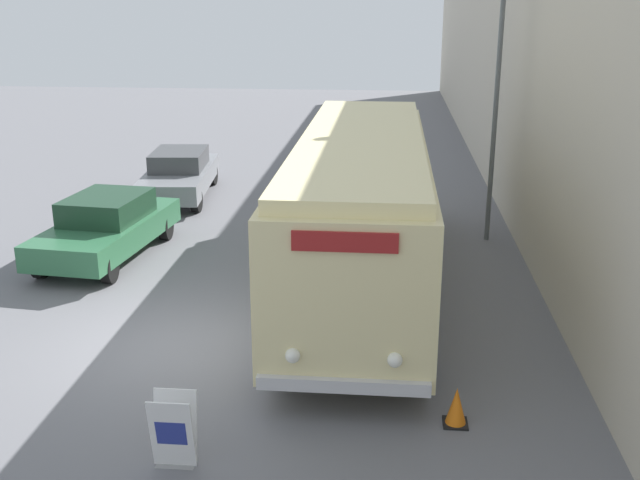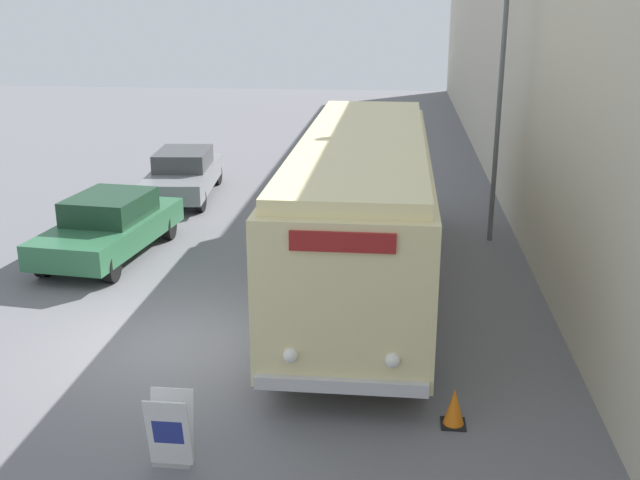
{
  "view_description": "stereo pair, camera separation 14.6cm",
  "coord_description": "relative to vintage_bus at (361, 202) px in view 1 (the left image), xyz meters",
  "views": [
    {
      "loc": [
        3.69,
        -11.77,
        5.87
      ],
      "look_at": [
        2.52,
        0.61,
        1.87
      ],
      "focal_mm": 42.0,
      "sensor_mm": 36.0,
      "label": 1
    },
    {
      "loc": [
        3.83,
        -11.76,
        5.87
      ],
      "look_at": [
        2.52,
        0.61,
        1.87
      ],
      "focal_mm": 42.0,
      "sensor_mm": 36.0,
      "label": 2
    }
  ],
  "objects": [
    {
      "name": "ground_plane",
      "position": [
        -3.12,
        -3.38,
        -1.84
      ],
      "size": [
        80.0,
        80.0,
        0.0
      ],
      "primitive_type": "plane",
      "color": "slate"
    },
    {
      "name": "building_wall_right",
      "position": [
        3.97,
        6.62,
        2.09
      ],
      "size": [
        0.3,
        60.0,
        7.85
      ],
      "color": "beige",
      "rests_on": "ground_plane"
    },
    {
      "name": "vintage_bus",
      "position": [
        0.0,
        0.0,
        0.0
      ],
      "size": [
        2.64,
        11.25,
        3.25
      ],
      "color": "black",
      "rests_on": "ground_plane"
    },
    {
      "name": "sign_board",
      "position": [
        -2.14,
        -6.85,
        -1.34
      ],
      "size": [
        0.58,
        0.39,
        1.03
      ],
      "color": "gray",
      "rests_on": "ground_plane"
    },
    {
      "name": "streetlamp",
      "position": [
        3.11,
        3.49,
        2.84
      ],
      "size": [
        0.36,
        0.36,
        7.34
      ],
      "color": "#595E60",
      "rests_on": "ground_plane"
    },
    {
      "name": "parked_car_near",
      "position": [
        -6.06,
        1.26,
        -1.07
      ],
      "size": [
        2.36,
        4.73,
        1.49
      ],
      "rotation": [
        0.0,
        0.0,
        -0.1
      ],
      "color": "black",
      "rests_on": "ground_plane"
    },
    {
      "name": "parked_car_mid",
      "position": [
        -5.89,
        6.98,
        -1.09
      ],
      "size": [
        2.25,
        4.93,
        1.45
      ],
      "rotation": [
        0.0,
        0.0,
        0.09
      ],
      "color": "black",
      "rests_on": "ground_plane"
    },
    {
      "name": "traffic_cone",
      "position": [
        1.63,
        -5.49,
        -1.55
      ],
      "size": [
        0.36,
        0.36,
        0.58
      ],
      "color": "black",
      "rests_on": "ground_plane"
    }
  ]
}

